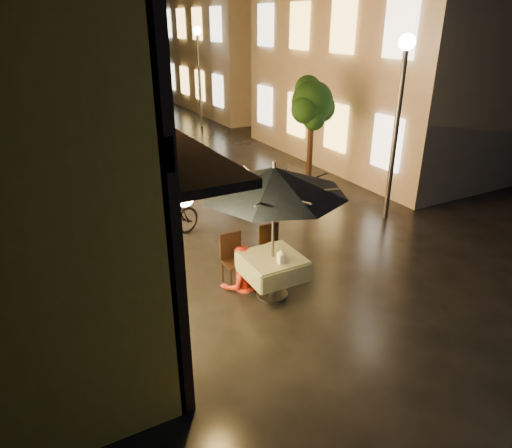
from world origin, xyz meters
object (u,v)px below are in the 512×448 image
streetlamp_near (400,97)px  person_orange (240,248)px  patio_umbrella (274,180)px  cafe_table (272,266)px  person_yellow (275,244)px  bicycle_0 (164,221)px  table_lantern (281,256)px

streetlamp_near → person_orange: 5.18m
person_orange → patio_umbrella: bearing=126.1°
cafe_table → person_yellow: (0.35, 0.52, 0.12)m
streetlamp_near → bicycle_0: streetlamp_near is taller
streetlamp_near → patio_umbrella: size_ratio=1.72×
table_lantern → streetlamp_near: bearing=25.0°
person_orange → bicycle_0: 2.50m
patio_umbrella → table_lantern: bearing=-90.0°
patio_umbrella → person_yellow: bearing=55.9°
patio_umbrella → person_orange: size_ratio=1.56×
streetlamp_near → cafe_table: 5.11m
bicycle_0 → person_orange: bearing=172.5°
cafe_table → bicycle_0: size_ratio=0.52×
person_orange → bicycle_0: (-0.63, 2.41, -0.29)m
table_lantern → cafe_table: bearing=90.0°
cafe_table → bicycle_0: (-0.99, 2.94, -0.09)m
table_lantern → person_orange: bearing=113.9°
cafe_table → table_lantern: 0.43m
cafe_table → bicycle_0: bearing=108.6°
patio_umbrella → table_lantern: patio_umbrella is taller
streetlamp_near → table_lantern: size_ratio=16.92×
patio_umbrella → person_orange: 1.50m
patio_umbrella → table_lantern: (-0.00, -0.28, -1.23)m
cafe_table → person_yellow: 0.64m
table_lantern → bicycle_0: table_lantern is taller
cafe_table → person_orange: bearing=124.0°
streetlamp_near → person_orange: (-4.58, -1.16, -2.13)m
table_lantern → person_orange: 0.90m
person_yellow → bicycle_0: person_yellow is taller
person_orange → person_yellow: 0.72m
cafe_table → patio_umbrella: bearing=0.0°
streetlamp_near → table_lantern: streetlamp_near is taller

